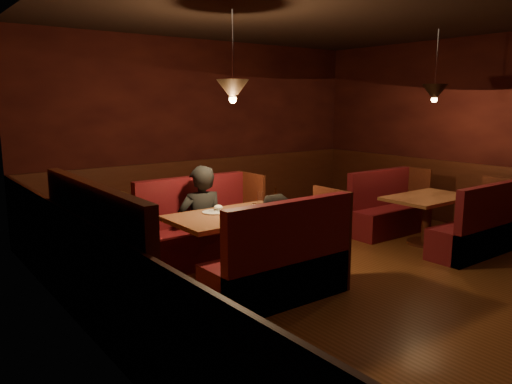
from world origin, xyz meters
TOP-DOWN VIEW (x-y plane):
  - room at (-0.28, 0.05)m, footprint 6.02×7.02m
  - main_table at (-1.25, 0.81)m, footprint 1.38×0.84m
  - main_bench_far at (-1.23, 1.60)m, footprint 1.52×0.54m
  - main_bench_near at (-1.23, 0.03)m, footprint 1.52×0.54m
  - second_table at (1.64, 0.38)m, footprint 1.19×0.76m
  - second_bench_far at (1.67, 1.09)m, footprint 1.31×0.49m
  - second_bench_near at (1.67, -0.33)m, footprint 1.31×0.49m
  - diner_a at (-1.29, 1.45)m, footprint 0.62×0.46m
  - diner_b at (-1.17, 0.17)m, footprint 0.81×0.71m

SIDE VIEW (x-z plane):
  - second_bench_far at x=1.67m, z-range -0.17..0.77m
  - second_bench_near at x=1.67m, z-range -0.17..0.77m
  - main_bench_far at x=-1.23m, z-range -0.19..0.85m
  - main_bench_near at x=-1.23m, z-range -0.19..0.85m
  - second_table at x=1.64m, z-range 0.16..0.83m
  - main_table at x=-1.25m, z-range 0.09..1.06m
  - diner_b at x=-1.17m, z-range 0.00..1.39m
  - diner_a at x=-1.29m, z-range 0.00..1.56m
  - room at x=-0.28m, z-range -0.41..2.51m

